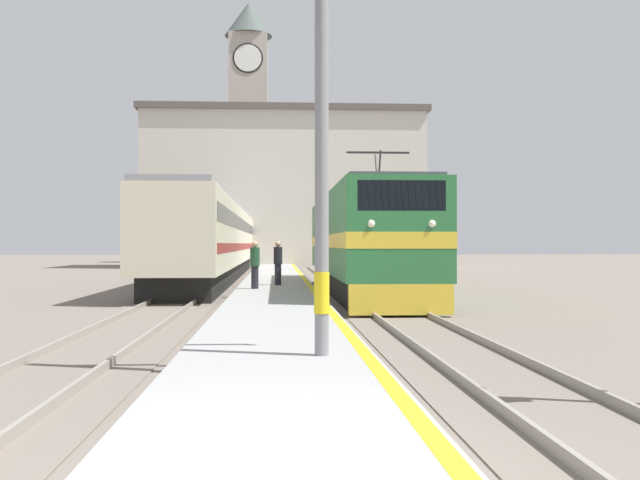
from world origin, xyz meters
name	(u,v)px	position (x,y,z in m)	size (l,w,h in m)	color
ground_plane	(276,285)	(0.00, 30.00, 0.00)	(200.00, 200.00, 0.00)	#70665B
platform	(276,287)	(0.00, 25.00, 0.17)	(2.88, 140.00, 0.35)	#999999
rail_track_near	(355,290)	(3.26, 25.00, 0.03)	(2.84, 140.00, 0.16)	#70665B
rail_track_far	(195,291)	(-3.31, 25.00, 0.03)	(2.84, 140.00, 0.16)	#70665B
locomotive_train	(362,242)	(3.26, 22.49, 2.01)	(2.92, 18.28, 4.91)	black
passenger_train	(226,240)	(-3.31, 44.06, 2.20)	(2.92, 53.47, 4.09)	black
catenary_mast	(334,92)	(0.83, 4.92, 4.14)	(2.91, 0.22, 7.32)	gray
person_on_platform	(278,262)	(0.07, 23.39, 1.24)	(0.34, 0.34, 1.71)	#23232D
second_waiting_passenger	(255,264)	(-0.76, 21.01, 1.24)	(0.34, 0.34, 1.70)	#23232D
clock_tower	(249,124)	(-2.84, 71.33, 14.25)	(4.88, 4.88, 26.86)	#ADA393
station_building	(284,190)	(0.64, 57.61, 6.55)	(23.36, 9.75, 13.05)	beige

